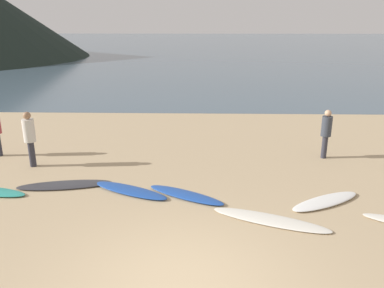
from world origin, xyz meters
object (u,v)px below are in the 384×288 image
at_px(surfboard_1, 65,185).
at_px(surfboard_4, 270,220).
at_px(person_0, 326,130).
at_px(person_1, 29,135).
at_px(surfboard_2, 130,190).
at_px(surfboard_3, 186,195).
at_px(surfboard_5, 325,201).

relative_size(surfboard_1, surfboard_4, 0.94).
height_order(surfboard_4, person_0, person_0).
bearing_deg(person_1, person_0, 112.57).
distance_m(surfboard_2, person_1, 3.76).
bearing_deg(person_1, surfboard_3, 83.33).
xyz_separation_m(surfboard_4, person_0, (2.35, 4.10, 0.88)).
distance_m(surfboard_1, surfboard_4, 5.36).
bearing_deg(surfboard_5, surfboard_2, 144.09).
height_order(surfboard_2, surfboard_3, same).
bearing_deg(surfboard_1, surfboard_5, -17.00).
xyz_separation_m(surfboard_3, surfboard_4, (1.88, -1.17, -0.02)).
height_order(surfboard_1, surfboard_4, surfboard_1).
xyz_separation_m(surfboard_1, surfboard_3, (3.20, -0.55, 0.01)).
bearing_deg(surfboard_3, person_1, -173.61).
bearing_deg(surfboard_2, surfboard_3, 17.34).
bearing_deg(person_1, surfboard_5, 90.80).
relative_size(surfboard_3, surfboard_5, 1.04).
bearing_deg(person_0, surfboard_5, -118.31).
xyz_separation_m(surfboard_1, surfboard_2, (1.78, -0.32, 0.01)).
distance_m(surfboard_3, surfboard_4, 2.22).
distance_m(surfboard_4, person_1, 7.28).
bearing_deg(surfboard_2, person_0, 51.98).
height_order(surfboard_1, surfboard_5, surfboard_5).
relative_size(surfboard_5, person_0, 1.31).
bearing_deg(surfboard_3, surfboard_1, -160.34).
bearing_deg(surfboard_4, surfboard_5, 54.05).
relative_size(surfboard_1, surfboard_2, 1.12).
height_order(surfboard_2, person_0, person_0).
bearing_deg(surfboard_2, surfboard_4, 3.54).
bearing_deg(surfboard_4, surfboard_3, 170.24).
distance_m(surfboard_1, person_1, 2.22).
height_order(surfboard_1, surfboard_2, surfboard_2).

